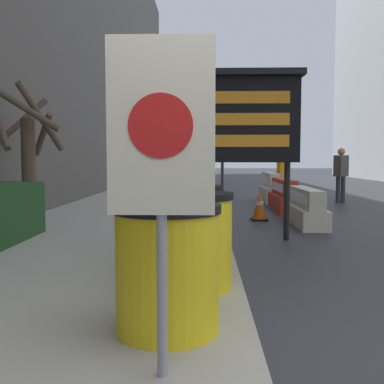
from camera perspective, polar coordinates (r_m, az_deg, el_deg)
The scene contains 13 objects.
bare_tree at distance 8.51m, azimuth -20.26°, elevation 4.77°, with size 1.49×1.62×2.54m.
barrel_drum_foreground at distance 3.28m, azimuth -3.14°, elevation -9.56°, with size 0.77×0.77×0.92m.
barrel_drum_middle at distance 4.33m, azimuth 0.13°, elevation -6.16°, with size 0.77×0.77×0.92m.
barrel_drum_back at distance 5.39m, azimuth -0.10°, elevation -4.08°, with size 0.77×0.77×0.92m.
warning_sign at distance 2.49m, azimuth -3.95°, elevation 5.46°, with size 0.59×0.08×1.91m.
message_board at distance 7.55m, azimuth 6.58°, elevation 9.24°, with size 1.95×0.36×2.81m.
jersey_barrier_cream at distance 9.54m, azimuth 14.22°, elevation -2.08°, with size 0.53×2.03×0.76m.
jersey_barrier_red_striped at distance 12.05m, azimuth 11.56°, elevation -0.58°, with size 0.53×2.07×0.83m.
jersey_barrier_white at distance 14.39m, azimuth 9.93°, elevation 0.38°, with size 0.51×1.89×0.92m.
traffic_cone_near at distance 10.04m, azimuth 8.56°, elevation -1.76°, with size 0.37×0.37×0.66m.
traffic_light_near_curb at distance 18.06m, azimuth 3.92°, elevation 8.01°, with size 0.28×0.44×3.49m.
pedestrian_worker at distance 14.14m, azimuth 11.42°, elevation 2.55°, with size 0.30×0.45×1.63m.
pedestrian_passerby at distance 14.61m, azimuth 18.39°, elevation 2.61°, with size 0.51×0.49×1.69m.
Camera 1 is at (-0.38, -2.50, 1.37)m, focal length 42.00 mm.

